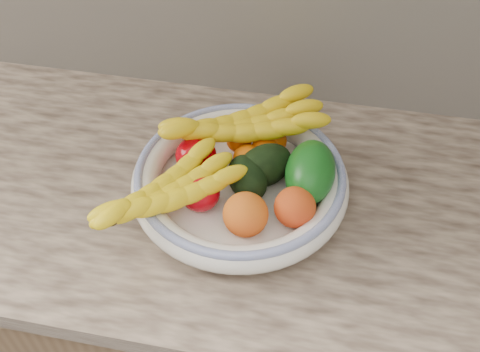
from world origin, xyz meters
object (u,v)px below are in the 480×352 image
(fruit_bowl, at_px, (240,180))
(green_mango, at_px, (310,172))
(banana_bunch_back, at_px, (243,128))
(banana_bunch_front, at_px, (167,195))

(fruit_bowl, relative_size, green_mango, 2.89)
(fruit_bowl, height_order, green_mango, green_mango)
(banana_bunch_back, bearing_deg, green_mango, -55.47)
(green_mango, height_order, banana_bunch_front, green_mango)
(green_mango, xyz_separation_m, banana_bunch_front, (-0.23, -0.11, 0.01))
(fruit_bowl, bearing_deg, green_mango, 8.39)
(banana_bunch_back, distance_m, banana_bunch_front, 0.20)
(green_mango, bearing_deg, banana_bunch_front, -156.20)
(banana_bunch_back, xyz_separation_m, banana_bunch_front, (-0.09, -0.18, -0.01))
(fruit_bowl, height_order, banana_bunch_front, banana_bunch_front)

